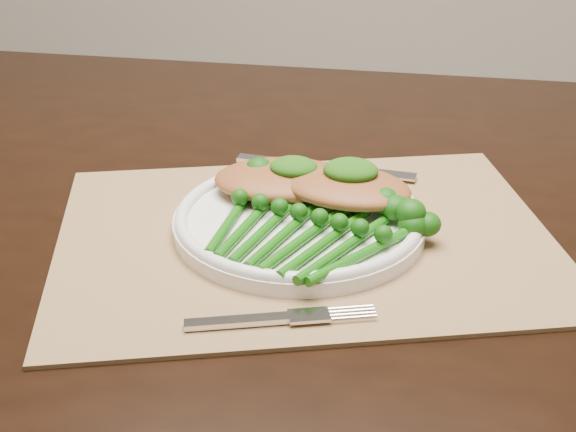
% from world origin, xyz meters
% --- Properties ---
extents(placemat, '(0.57, 0.48, 0.00)m').
position_xyz_m(placemat, '(0.10, -0.05, 0.75)').
color(placemat, '#92704A').
rests_on(placemat, dining_table).
extents(dinner_plate, '(0.25, 0.25, 0.02)m').
position_xyz_m(dinner_plate, '(0.09, -0.04, 0.77)').
color(dinner_plate, white).
rests_on(dinner_plate, placemat).
extents(knife, '(0.21, 0.04, 0.01)m').
position_xyz_m(knife, '(0.08, 0.11, 0.76)').
color(knife, silver).
rests_on(knife, placemat).
extents(fork, '(0.16, 0.06, 0.00)m').
position_xyz_m(fork, '(0.11, -0.20, 0.76)').
color(fork, silver).
rests_on(fork, placemat).
extents(chicken_fillet_left, '(0.16, 0.12, 0.03)m').
position_xyz_m(chicken_fillet_left, '(0.06, 0.01, 0.78)').
color(chicken_fillet_left, '#96562B').
rests_on(chicken_fillet_left, dinner_plate).
extents(chicken_fillet_right, '(0.15, 0.12, 0.03)m').
position_xyz_m(chicken_fillet_right, '(0.13, -0.00, 0.79)').
color(chicken_fillet_right, '#96562B').
rests_on(chicken_fillet_right, dinner_plate).
extents(pesto_dollop_left, '(0.05, 0.04, 0.02)m').
position_xyz_m(pesto_dollop_left, '(0.08, 0.01, 0.80)').
color(pesto_dollop_left, '#144309').
rests_on(pesto_dollop_left, chicken_fillet_left).
extents(pesto_dollop_right, '(0.06, 0.05, 0.02)m').
position_xyz_m(pesto_dollop_right, '(0.14, 0.00, 0.81)').
color(pesto_dollop_right, '#144309').
rests_on(pesto_dollop_right, chicken_fillet_right).
extents(broccolini_bundle, '(0.22, 0.23, 0.04)m').
position_xyz_m(broccolini_bundle, '(0.10, -0.08, 0.77)').
color(broccolini_bundle, '#12570B').
rests_on(broccolini_bundle, dinner_plate).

